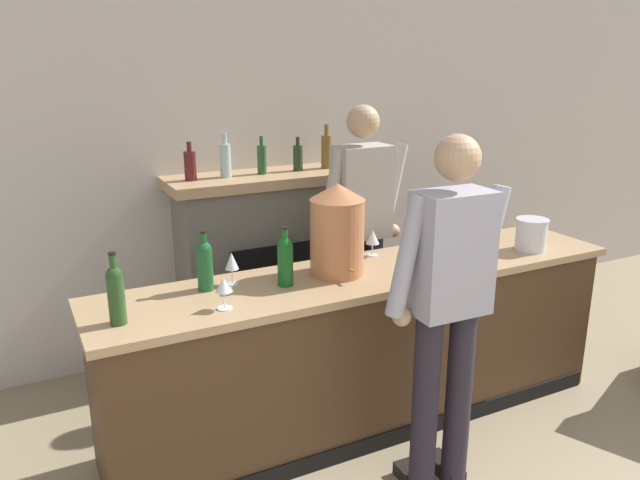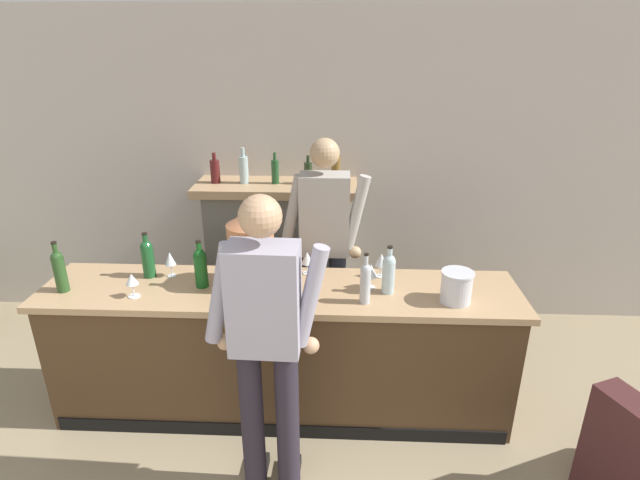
{
  "view_description": "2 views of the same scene",
  "coord_description": "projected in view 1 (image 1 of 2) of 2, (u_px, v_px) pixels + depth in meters",
  "views": [
    {
      "loc": [
        -1.62,
        -0.18,
        2.15
      ],
      "look_at": [
        0.0,
        3.0,
        1.08
      ],
      "focal_mm": 35.0,
      "sensor_mm": 36.0,
      "label": 1
    },
    {
      "loc": [
        0.53,
        -0.21,
        2.49
      ],
      "look_at": [
        0.39,
        3.04,
        1.16
      ],
      "focal_mm": 28.0,
      "sensor_mm": 36.0,
      "label": 2
    }
  ],
  "objects": [
    {
      "name": "wall_back_panel",
      "position": [
        251.0,
        163.0,
        4.59
      ],
      "size": [
        12.0,
        0.07,
        2.75
      ],
      "color": "beige",
      "rests_on": "ground_plane"
    },
    {
      "name": "bar_counter",
      "position": [
        367.0,
        348.0,
        3.67
      ],
      "size": [
        3.13,
        0.65,
        0.97
      ],
      "color": "#462F1B",
      "rests_on": "ground_plane"
    },
    {
      "name": "fireplace_stone",
      "position": [
        264.0,
        262.0,
        4.55
      ],
      "size": [
        1.36,
        0.52,
        1.66
      ],
      "color": "slate",
      "rests_on": "ground_plane"
    },
    {
      "name": "person_customer",
      "position": [
        447.0,
        305.0,
        2.94
      ],
      "size": [
        0.66,
        0.31,
        1.81
      ],
      "color": "#241F28",
      "rests_on": "ground_plane"
    },
    {
      "name": "person_bartender",
      "position": [
        361.0,
        231.0,
        4.09
      ],
      "size": [
        0.66,
        0.3,
        1.85
      ],
      "color": "#303444",
      "rests_on": "ground_plane"
    },
    {
      "name": "copper_dispenser",
      "position": [
        337.0,
        229.0,
        3.41
      ],
      "size": [
        0.3,
        0.34,
        0.51
      ],
      "color": "#B66E45",
      "rests_on": "bar_counter"
    },
    {
      "name": "ice_bucket_steel",
      "position": [
        531.0,
        234.0,
        3.88
      ],
      "size": [
        0.2,
        0.2,
        0.2
      ],
      "color": "silver",
      "rests_on": "bar_counter"
    },
    {
      "name": "wine_bottle_cabernet_heavy",
      "position": [
        285.0,
        259.0,
        3.27
      ],
      "size": [
        0.08,
        0.08,
        0.32
      ],
      "color": "#124D19",
      "rests_on": "bar_counter"
    },
    {
      "name": "wine_bottle_chardonnay_pale",
      "position": [
        465.0,
        241.0,
        3.59
      ],
      "size": [
        0.07,
        0.07,
        0.33
      ],
      "color": "#AEB4BA",
      "rests_on": "bar_counter"
    },
    {
      "name": "wine_bottle_port_short",
      "position": [
        116.0,
        292.0,
        2.8
      ],
      "size": [
        0.08,
        0.08,
        0.34
      ],
      "color": "#24451D",
      "rests_on": "bar_counter"
    },
    {
      "name": "wine_bottle_riesling_slim",
      "position": [
        205.0,
        263.0,
        3.21
      ],
      "size": [
        0.08,
        0.08,
        0.32
      ],
      "color": "#194F25",
      "rests_on": "bar_counter"
    },
    {
      "name": "wine_bottle_rose_blush",
      "position": [
        470.0,
        232.0,
        3.77
      ],
      "size": [
        0.08,
        0.08,
        0.32
      ],
      "color": "#A2B9BE",
      "rests_on": "bar_counter"
    },
    {
      "name": "wine_glass_front_left",
      "position": [
        224.0,
        287.0,
        2.97
      ],
      "size": [
        0.08,
        0.08,
        0.16
      ],
      "color": "silver",
      "rests_on": "bar_counter"
    },
    {
      "name": "wine_glass_by_dispenser",
      "position": [
        442.0,
        227.0,
        3.96
      ],
      "size": [
        0.08,
        0.08,
        0.17
      ],
      "color": "silver",
      "rests_on": "bar_counter"
    },
    {
      "name": "wine_glass_mid_counter",
      "position": [
        373.0,
        238.0,
        3.76
      ],
      "size": [
        0.08,
        0.08,
        0.16
      ],
      "color": "silver",
      "rests_on": "bar_counter"
    },
    {
      "name": "wine_glass_back_row",
      "position": [
        232.0,
        262.0,
        3.29
      ],
      "size": [
        0.07,
        0.07,
        0.18
      ],
      "color": "silver",
      "rests_on": "bar_counter"
    },
    {
      "name": "wine_glass_near_bucket",
      "position": [
        449.0,
        236.0,
        3.78
      ],
      "size": [
        0.09,
        0.09,
        0.17
      ],
      "color": "silver",
      "rests_on": "bar_counter"
    }
  ]
}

